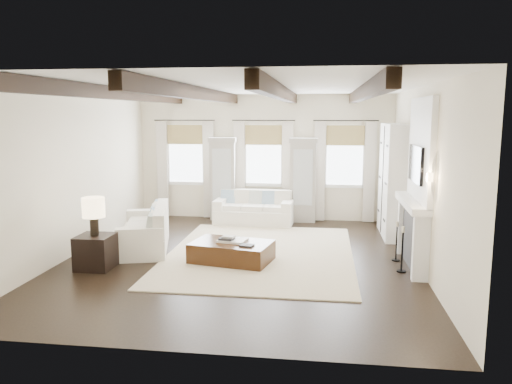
# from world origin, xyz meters

# --- Properties ---
(ground) EXTENTS (7.50, 7.50, 0.00)m
(ground) POSITION_xyz_m (0.00, 0.00, 0.00)
(ground) COLOR black
(ground) RESTS_ON ground
(room_shell) EXTENTS (6.54, 7.54, 3.22)m
(room_shell) POSITION_xyz_m (0.75, 0.90, 1.89)
(room_shell) COLOR #F5E9CB
(room_shell) RESTS_ON ground
(area_rug) EXTENTS (3.56, 4.67, 0.02)m
(area_rug) POSITION_xyz_m (0.33, 0.40, 0.01)
(area_rug) COLOR beige
(area_rug) RESTS_ON ground
(sofa_back) EXTENTS (1.95, 0.94, 0.82)m
(sofa_back) POSITION_xyz_m (-0.16, 3.11, 0.33)
(sofa_back) COLOR white
(sofa_back) RESTS_ON ground
(sofa_left) EXTENTS (1.42, 2.19, 0.87)m
(sofa_left) POSITION_xyz_m (-2.00, 0.51, 0.36)
(sofa_left) COLOR white
(sofa_left) RESTS_ON ground
(ottoman) EXTENTS (1.58, 1.17, 0.38)m
(ottoman) POSITION_xyz_m (-0.13, -0.18, 0.19)
(ottoman) COLOR black
(ottoman) RESTS_ON ground
(tray) EXTENTS (0.57, 0.47, 0.04)m
(tray) POSITION_xyz_m (-0.12, -0.13, 0.40)
(tray) COLOR white
(tray) RESTS_ON ottoman
(book_lower) EXTENTS (0.30, 0.25, 0.04)m
(book_lower) POSITION_xyz_m (-0.23, -0.17, 0.44)
(book_lower) COLOR #262628
(book_lower) RESTS_ON tray
(book_upper) EXTENTS (0.25, 0.21, 0.03)m
(book_upper) POSITION_xyz_m (-0.19, -0.15, 0.47)
(book_upper) COLOR beige
(book_upper) RESTS_ON book_lower
(book_loose) EXTENTS (0.27, 0.22, 0.03)m
(book_loose) POSITION_xyz_m (0.19, -0.43, 0.39)
(book_loose) COLOR #262628
(book_loose) RESTS_ON ottoman
(side_table_front) EXTENTS (0.60, 0.60, 0.60)m
(side_table_front) POSITION_xyz_m (-2.45, -0.88, 0.30)
(side_table_front) COLOR black
(side_table_front) RESTS_ON ground
(lamp_front) EXTENTS (0.39, 0.39, 0.68)m
(lamp_front) POSITION_xyz_m (-2.45, -0.88, 1.06)
(lamp_front) COLOR black
(lamp_front) RESTS_ON side_table_front
(side_table_back) EXTENTS (0.37, 0.37, 0.56)m
(side_table_back) POSITION_xyz_m (-1.34, 3.78, 0.28)
(side_table_back) COLOR black
(side_table_back) RESTS_ON ground
(lamp_back) EXTENTS (0.33, 0.33, 0.58)m
(lamp_back) POSITION_xyz_m (-1.34, 3.78, 0.95)
(lamp_back) COLOR black
(lamp_back) RESTS_ON side_table_back
(candlestick_near) EXTENTS (0.16, 0.16, 0.80)m
(candlestick_near) POSITION_xyz_m (2.90, -0.37, 0.33)
(candlestick_near) COLOR black
(candlestick_near) RESTS_ON ground
(candlestick_far) EXTENTS (0.15, 0.15, 0.75)m
(candlestick_far) POSITION_xyz_m (2.90, 0.31, 0.31)
(candlestick_far) COLOR black
(candlestick_far) RESTS_ON ground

